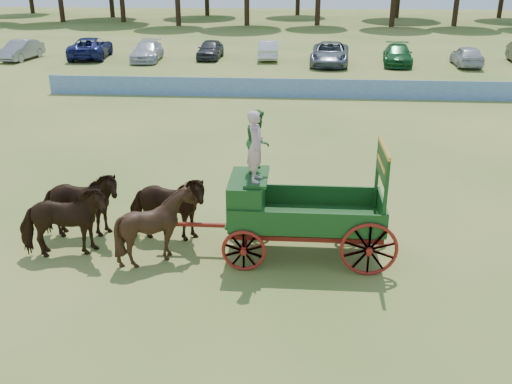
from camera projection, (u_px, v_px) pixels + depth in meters
name	position (u px, v px, depth m)	size (l,w,h in m)	color
ground	(291.00, 251.00, 14.96)	(160.00, 160.00, 0.00)	#A39049
horse_lead_left	(64.00, 223.00, 14.36)	(1.03, 2.25, 1.90)	#311C0D
horse_lead_right	(79.00, 205.00, 15.37)	(1.03, 2.25, 1.90)	#311C0D
horse_wheel_left	(157.00, 226.00, 14.19)	(1.54, 1.73, 1.91)	#311C0D
horse_wheel_right	(167.00, 208.00, 15.21)	(1.03, 2.25, 1.90)	#311C0D
farm_dray	(277.00, 193.00, 14.24)	(6.00, 2.00, 3.87)	#97280F
sponsor_banner	(279.00, 88.00, 31.45)	(26.00, 0.08, 1.05)	#1E55A2
parked_cars	(321.00, 52.00, 42.26)	(55.46, 7.88, 1.61)	silver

